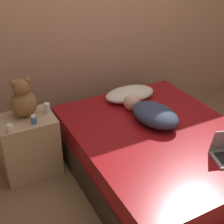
% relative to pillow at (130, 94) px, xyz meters
% --- Properties ---
extents(ground_plane, '(12.00, 12.00, 0.00)m').
position_rel_pillow_xyz_m(ground_plane, '(-0.08, -0.67, -0.54)').
color(ground_plane, brown).
extents(wall_back, '(8.00, 0.06, 2.60)m').
position_rel_pillow_xyz_m(wall_back, '(-0.08, 0.52, 0.76)').
color(wall_back, tan).
rests_on(wall_back, ground_plane).
extents(bed, '(1.45, 1.83, 0.48)m').
position_rel_pillow_xyz_m(bed, '(-0.08, -0.67, -0.30)').
color(bed, '#2D2319').
rests_on(bed, ground_plane).
extents(nightstand, '(0.50, 0.40, 0.58)m').
position_rel_pillow_xyz_m(nightstand, '(-1.12, -0.06, -0.25)').
color(nightstand, tan).
rests_on(nightstand, ground_plane).
extents(pillow, '(0.55, 0.33, 0.12)m').
position_rel_pillow_xyz_m(pillow, '(0.00, 0.00, 0.00)').
color(pillow, beige).
rests_on(pillow, bed).
extents(person_lying, '(0.41, 0.68, 0.18)m').
position_rel_pillow_xyz_m(person_lying, '(-0.05, -0.48, 0.03)').
color(person_lying, '#2D3851').
rests_on(person_lying, bed).
extents(teddy_bear, '(0.24, 0.24, 0.36)m').
position_rel_pillow_xyz_m(teddy_bear, '(-1.10, -0.00, 0.19)').
color(teddy_bear, brown).
rests_on(teddy_bear, nightstand).
extents(bottle_white, '(0.05, 0.05, 0.06)m').
position_rel_pillow_xyz_m(bottle_white, '(-1.28, -0.22, 0.07)').
color(bottle_white, white).
rests_on(bottle_white, nightstand).
extents(bottle_blue, '(0.05, 0.05, 0.08)m').
position_rel_pillow_xyz_m(bottle_blue, '(-1.07, -0.18, 0.08)').
color(bottle_blue, '#3866B2').
rests_on(bottle_blue, nightstand).
extents(bottle_clear, '(0.06, 0.06, 0.09)m').
position_rel_pillow_xyz_m(bottle_clear, '(-0.91, -0.05, 0.08)').
color(bottle_clear, silver).
rests_on(bottle_clear, nightstand).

